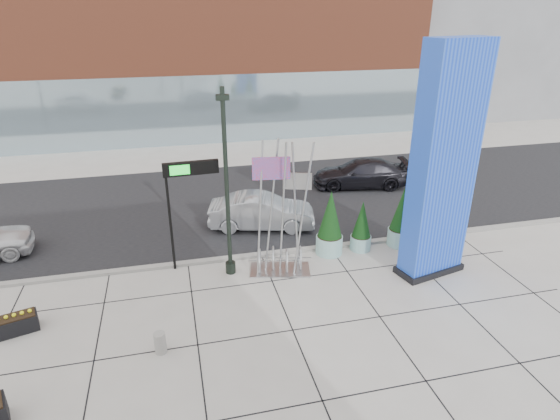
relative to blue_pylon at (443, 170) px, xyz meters
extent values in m
plane|color=#9E9991|center=(-7.10, -1.30, -4.16)|extent=(160.00, 160.00, 0.00)
cube|color=black|center=(-7.10, 8.70, -4.15)|extent=(80.00, 12.00, 0.02)
cube|color=gray|center=(-7.10, 2.70, -4.10)|extent=(80.00, 0.30, 0.12)
cube|color=brown|center=(-6.10, 25.70, 1.34)|extent=(34.00, 10.00, 11.00)
cube|color=#8CA5B2|center=(-6.10, 20.90, -1.66)|extent=(34.00, 0.60, 5.00)
cube|color=slate|center=(18.90, 30.70, 4.84)|extent=(20.00, 18.00, 18.00)
cube|color=#0E35D5|center=(0.00, 0.00, 0.15)|extent=(2.54, 1.48, 8.60)
cube|color=black|center=(0.00, 0.00, -4.04)|extent=(2.77, 1.71, 0.24)
cylinder|color=black|center=(-7.51, 1.70, -0.62)|extent=(0.16, 0.16, 7.07)
cylinder|color=black|center=(-7.51, 1.70, -3.93)|extent=(0.39, 0.39, 0.44)
cube|color=black|center=(-7.51, 1.70, 2.56)|extent=(0.44, 0.20, 0.19)
cube|color=#AEB0B3|center=(-5.62, 1.39, -4.12)|extent=(2.50, 1.63, 0.06)
cylinder|color=#AEB0B3|center=(-6.36, 1.18, -1.53)|extent=(0.09, 0.09, 5.24)
cylinder|color=#AEB0B3|center=(-5.94, 1.55, -1.53)|extent=(0.09, 0.09, 5.24)
cylinder|color=#AEB0B3|center=(-5.52, 1.28, -1.53)|extent=(0.09, 0.09, 5.24)
cylinder|color=#AEB0B3|center=(-5.05, 1.60, -1.53)|extent=(0.09, 0.09, 5.24)
cylinder|color=#AEB0B3|center=(-4.78, 1.13, -1.53)|extent=(0.09, 0.09, 5.24)
torus|color=#AEB0B3|center=(-6.41, 1.28, -3.65)|extent=(0.28, 0.95, 0.95)
torus|color=#AEB0B3|center=(-5.89, 1.49, -3.65)|extent=(0.28, 0.95, 0.95)
torus|color=#AEB0B3|center=(-5.36, 1.28, -3.65)|extent=(0.28, 0.95, 0.95)
torus|color=#AEB0B3|center=(-4.84, 1.49, -3.65)|extent=(0.28, 0.95, 0.95)
cube|color=red|center=(-5.94, 1.39, 0.04)|extent=(1.36, 0.25, 0.84)
cube|color=#AEB0B3|center=(-4.99, 1.49, -0.48)|extent=(1.01, 0.38, 0.63)
cylinder|color=gray|center=(-10.18, -2.36, -3.82)|extent=(0.35, 0.35, 0.68)
cylinder|color=black|center=(-9.61, 2.50, -2.02)|extent=(0.10, 0.10, 4.27)
cube|color=black|center=(-8.70, 2.50, -0.09)|extent=(2.04, 0.28, 0.51)
cube|color=#19D833|center=(-9.10, 2.39, -0.09)|extent=(0.71, 0.05, 0.36)
cylinder|color=#93C6C2|center=(-0.10, 2.30, -3.79)|extent=(1.05, 1.05, 0.73)
cylinder|color=black|center=(-0.10, 2.30, -3.42)|extent=(0.97, 0.97, 0.06)
cone|color=black|center=(-0.10, 2.30, -2.48)|extent=(0.94, 0.94, 1.89)
cylinder|color=#93C6C2|center=(-1.90, 2.30, -3.85)|extent=(0.87, 0.87, 0.61)
cylinder|color=black|center=(-1.90, 2.30, -3.54)|extent=(0.80, 0.80, 0.05)
cone|color=black|center=(-1.90, 2.30, -2.76)|extent=(0.79, 0.79, 1.57)
cylinder|color=#93C6C2|center=(-3.30, 2.30, -3.77)|extent=(1.11, 1.11, 0.78)
cylinder|color=black|center=(-3.30, 2.30, -3.38)|extent=(1.02, 1.02, 0.07)
cone|color=black|center=(-3.30, 2.30, -2.38)|extent=(1.00, 1.00, 2.00)
cube|color=black|center=(-14.60, -0.30, -3.89)|extent=(1.37, 0.95, 0.53)
cube|color=black|center=(-14.60, -0.30, -3.60)|extent=(1.26, 0.84, 0.05)
imported|color=#989A9F|center=(-5.53, 5.35, -3.36)|extent=(5.07, 2.75, 1.59)
imported|color=black|center=(1.02, 9.40, -3.38)|extent=(5.65, 3.16, 1.55)
camera|label=1|loc=(-9.34, -13.99, 5.31)|focal=30.00mm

